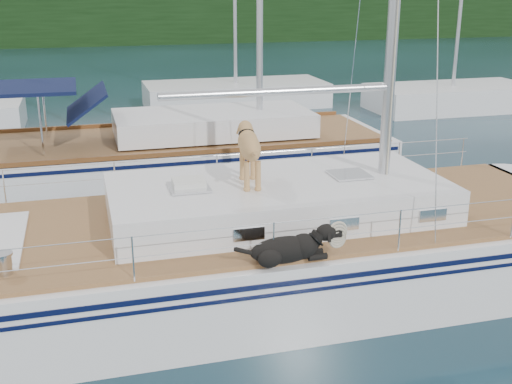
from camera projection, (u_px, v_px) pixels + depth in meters
name	position (u px, v px, depth m)	size (l,w,h in m)	color
ground	(229.00, 292.00, 10.34)	(120.00, 120.00, 0.00)	black
tree_line	(100.00, 6.00, 50.64)	(90.00, 3.00, 6.00)	black
shore_bank	(101.00, 36.00, 52.49)	(92.00, 1.00, 1.20)	#595147
main_sailboat	(235.00, 253.00, 10.15)	(12.00, 3.81, 14.01)	white
neighbor_sailboat	(171.00, 158.00, 15.88)	(11.00, 3.50, 13.30)	white
bg_boat_center	(236.00, 95.00, 25.87)	(7.20, 3.00, 11.65)	white
bg_boat_east	(452.00, 98.00, 25.13)	(6.40, 3.00, 11.65)	white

